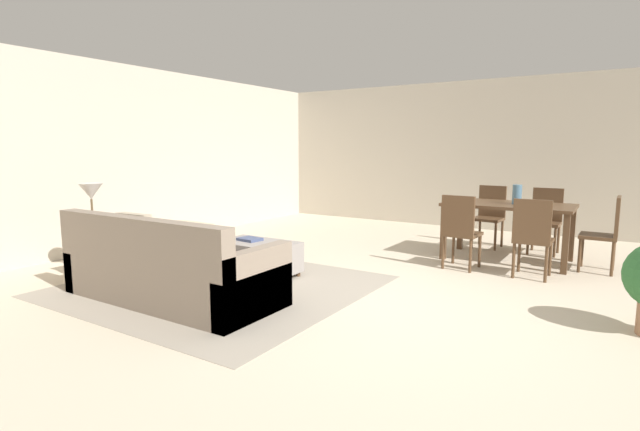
{
  "coord_description": "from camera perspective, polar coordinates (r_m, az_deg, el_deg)",
  "views": [
    {
      "loc": [
        1.85,
        -4.03,
        1.48
      ],
      "look_at": [
        -1.27,
        0.86,
        0.67
      ],
      "focal_mm": 26.96,
      "sensor_mm": 36.0,
      "label": 1
    }
  ],
  "objects": [
    {
      "name": "wall_back",
      "position": [
        9.22,
        21.06,
        6.66
      ],
      "size": [
        9.0,
        0.12,
        2.7
      ],
      "primitive_type": "cube",
      "color": "#BCB2A0",
      "rests_on": "ground_plane"
    },
    {
      "name": "dining_chair_far_left",
      "position": [
        7.67,
        19.52,
        0.34
      ],
      "size": [
        0.43,
        0.43,
        0.92
      ],
      "color": "#513823",
      "rests_on": "ground_plane"
    },
    {
      "name": "book_on_ottoman",
      "position": [
        5.7,
        -8.32,
        -2.8
      ],
      "size": [
        0.28,
        0.23,
        0.03
      ],
      "primitive_type": "cube",
      "rotation": [
        0.0,
        0.0,
        -0.12
      ],
      "color": "#3F4C72",
      "rests_on": "ottoman_table"
    },
    {
      "name": "vase_centerpiece",
      "position": [
        6.72,
        22.34,
        2.32
      ],
      "size": [
        0.11,
        0.11,
        0.25
      ],
      "primitive_type": "cylinder",
      "color": "slate",
      "rests_on": "dining_table"
    },
    {
      "name": "dining_chair_head_east",
      "position": [
        6.66,
        30.9,
        -1.45
      ],
      "size": [
        0.4,
        0.4,
        0.92
      ],
      "color": "#513823",
      "rests_on": "ground_plane"
    },
    {
      "name": "ground_plane",
      "position": [
        4.68,
        7.6,
        -10.54
      ],
      "size": [
        10.8,
        10.8,
        0.0
      ],
      "primitive_type": "plane",
      "color": "beige"
    },
    {
      "name": "ottoman_table",
      "position": [
        5.66,
        -7.41,
        -4.83
      ],
      "size": [
        0.94,
        0.55,
        0.4
      ],
      "color": "gray",
      "rests_on": "ground_plane"
    },
    {
      "name": "dining_table",
      "position": [
        6.79,
        21.45,
        0.53
      ],
      "size": [
        1.58,
        0.9,
        0.76
      ],
      "color": "#513823",
      "rests_on": "ground_plane"
    },
    {
      "name": "area_rug",
      "position": [
        5.36,
        -11.84,
        -8.17
      ],
      "size": [
        3.0,
        2.8,
        0.01
      ],
      "primitive_type": "cube",
      "color": "gray",
      "rests_on": "ground_plane"
    },
    {
      "name": "table_lamp",
      "position": [
        6.05,
        -25.54,
        2.39
      ],
      "size": [
        0.26,
        0.26,
        0.53
      ],
      "color": "brown",
      "rests_on": "side_table"
    },
    {
      "name": "dining_chair_far_right",
      "position": [
        7.51,
        25.22,
        -0.12
      ],
      "size": [
        0.41,
        0.41,
        0.92
      ],
      "color": "#513823",
      "rests_on": "ground_plane"
    },
    {
      "name": "wall_left",
      "position": [
        7.8,
        -22.14,
        6.45
      ],
      "size": [
        0.12,
        11.0,
        2.7
      ],
      "primitive_type": "cube",
      "color": "#BCB2A0",
      "rests_on": "ground_plane"
    },
    {
      "name": "dining_chair_near_left",
      "position": [
        6.1,
        16.29,
        -1.4
      ],
      "size": [
        0.43,
        0.43,
        0.92
      ],
      "color": "#513823",
      "rests_on": "ground_plane"
    },
    {
      "name": "couch",
      "position": [
        4.95,
        -17.52,
        -6.33
      ],
      "size": [
        2.23,
        0.93,
        0.86
      ],
      "color": "gray",
      "rests_on": "ground_plane"
    },
    {
      "name": "side_table",
      "position": [
        6.11,
        -25.24,
        -2.54
      ],
      "size": [
        0.4,
        0.4,
        0.56
      ],
      "color": "brown",
      "rests_on": "ground_plane"
    },
    {
      "name": "dining_chair_near_right",
      "position": [
        5.94,
        23.91,
        -2.01
      ],
      "size": [
        0.4,
        0.4,
        0.92
      ],
      "color": "#513823",
      "rests_on": "ground_plane"
    }
  ]
}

